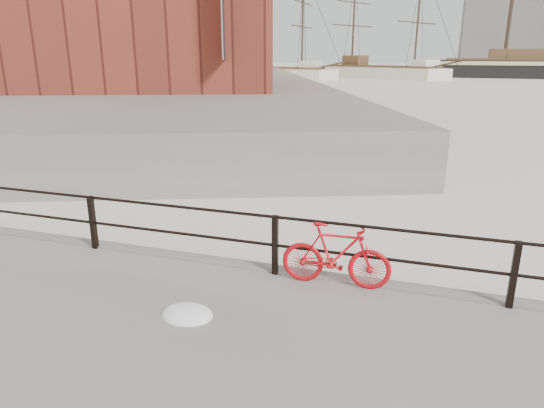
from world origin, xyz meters
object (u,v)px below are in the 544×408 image
Objects in this scene: bicycle at (336,255)px; schooner_left at (270,79)px; schooner_mid at (381,78)px; workboat_far at (164,90)px; workboat_near at (129,95)px.

bicycle is 70.15m from schooner_left.
bicycle is at bearing -57.07° from schooner_mid.
schooner_left reaches higher than workboat_far.
bicycle is 0.14× the size of workboat_near.
schooner_mid is at bearing 92.94° from bicycle.
bicycle is at bearing -61.30° from workboat_near.
schooner_mid is 39.10m from workboat_far.
schooner_mid is at bearing 53.10° from workboat_far.
workboat_near is at bearing -93.96° from schooner_left.
schooner_mid reaches higher than schooner_left.
workboat_near is at bearing -87.40° from schooner_mid.
schooner_mid is 1.14× the size of schooner_left.
schooner_left is 32.78m from workboat_near.
workboat_far is (-19.75, -33.74, 0.00)m from schooner_mid.
bicycle is 42.74m from workboat_near.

